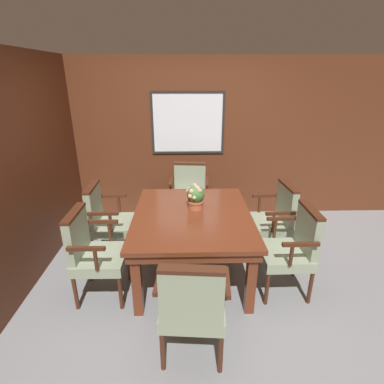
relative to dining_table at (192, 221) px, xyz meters
name	(u,v)px	position (x,y,z in m)	size (l,w,h in m)	color
ground_plane	(196,285)	(0.03, -0.26, -0.66)	(14.00, 14.00, 0.00)	gray
wall_back	(192,140)	(0.03, 1.65, 0.57)	(7.20, 0.08, 2.45)	#5B2D19
wall_left	(5,183)	(-1.79, -0.26, 0.56)	(0.06, 7.20, 2.45)	#5B2D19
dining_table	(192,221)	(0.00, 0.00, 0.00)	(1.29, 1.54, 0.76)	maroon
chair_right_far	(274,217)	(1.03, 0.32, -0.13)	(0.54, 0.59, 0.96)	#472314
chair_left_near	(93,250)	(-1.02, -0.36, -0.13)	(0.51, 0.57, 0.96)	#472314
chair_right_near	(293,246)	(1.03, -0.34, -0.13)	(0.51, 0.57, 0.96)	#472314
chair_head_near	(192,304)	(-0.03, -1.14, -0.13)	(0.59, 0.54, 0.96)	#472314
chair_head_far	(189,193)	(-0.01, 1.18, -0.13)	(0.59, 0.54, 0.96)	#472314
chair_left_far	(106,218)	(-1.05, 0.36, -0.13)	(0.51, 0.57, 0.96)	#472314
potted_plant	(195,196)	(0.04, 0.15, 0.24)	(0.21, 0.22, 0.29)	#B2603D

